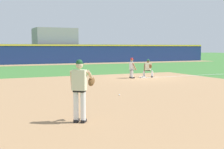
{
  "coord_description": "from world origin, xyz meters",
  "views": [
    {
      "loc": [
        -11.39,
        -19.36,
        2.21
      ],
      "look_at": [
        -5.94,
        -7.56,
        1.07
      ],
      "focal_mm": 50.0,
      "sensor_mm": 36.0,
      "label": 1
    }
  ],
  "objects_px": {
    "first_baseman": "(148,67)",
    "baserunner": "(132,67)",
    "baseball": "(119,95)",
    "first_base_bag": "(143,77)",
    "pitcher": "(80,87)"
  },
  "relations": [
    {
      "from": "baseball",
      "to": "first_baseman",
      "type": "bearing_deg",
      "value": 50.27
    },
    {
      "from": "first_base_bag",
      "to": "baseball",
      "type": "xyz_separation_m",
      "value": [
        -5.16,
        -6.69,
        -0.01
      ]
    },
    {
      "from": "first_base_bag",
      "to": "baseball",
      "type": "relative_size",
      "value": 5.14
    },
    {
      "from": "first_base_bag",
      "to": "pitcher",
      "type": "xyz_separation_m",
      "value": [
        -8.44,
        -10.77,
        1.01
      ]
    },
    {
      "from": "baseball",
      "to": "baserunner",
      "type": "distance_m",
      "value": 8.17
    },
    {
      "from": "first_base_bag",
      "to": "pitcher",
      "type": "bearing_deg",
      "value": -128.09
    },
    {
      "from": "first_baseman",
      "to": "baserunner",
      "type": "bearing_deg",
      "value": -177.37
    },
    {
      "from": "first_baseman",
      "to": "baseball",
      "type": "bearing_deg",
      "value": -129.73
    },
    {
      "from": "first_base_bag",
      "to": "first_baseman",
      "type": "distance_m",
      "value": 0.95
    },
    {
      "from": "first_base_bag",
      "to": "pitcher",
      "type": "distance_m",
      "value": 13.72
    },
    {
      "from": "pitcher",
      "to": "first_baseman",
      "type": "relative_size",
      "value": 1.39
    },
    {
      "from": "baserunner",
      "to": "first_baseman",
      "type": "bearing_deg",
      "value": 2.63
    },
    {
      "from": "pitcher",
      "to": "first_baseman",
      "type": "bearing_deg",
      "value": 50.61
    },
    {
      "from": "first_base_bag",
      "to": "baserunner",
      "type": "xyz_separation_m",
      "value": [
        -0.81,
        0.18,
        0.75
      ]
    },
    {
      "from": "pitcher",
      "to": "baserunner",
      "type": "height_order",
      "value": "pitcher"
    }
  ]
}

